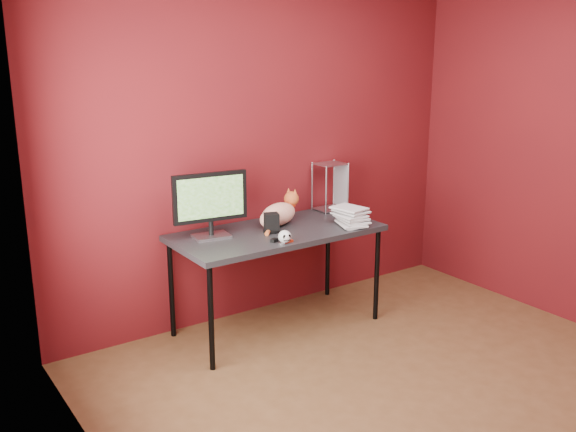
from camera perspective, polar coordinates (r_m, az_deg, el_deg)
room at (r=3.49m, az=13.59°, el=4.90°), size 3.52×3.52×2.61m
desk at (r=4.59m, az=-0.99°, el=-1.86°), size 1.50×0.70×0.75m
monitor at (r=4.37m, az=-6.93°, el=1.28°), size 0.52×0.20×0.45m
cat at (r=4.68m, az=-0.83°, el=0.19°), size 0.45×0.35×0.24m
skull_mug at (r=4.27m, az=-0.29°, el=-1.84°), size 0.09×0.09×0.09m
speaker at (r=4.51m, az=-1.47°, el=-0.66°), size 0.12×0.12×0.14m
book_stack at (r=4.55m, az=4.83°, el=7.92°), size 0.25×0.29×1.45m
wire_rack at (r=5.10m, az=3.76°, el=2.65°), size 0.23×0.19×0.38m
pocket_knife at (r=4.29m, az=0.02°, el=-2.28°), size 0.07×0.02×0.01m
black_gadget at (r=4.30m, az=-1.24°, el=-2.18°), size 0.06×0.05×0.02m
washer at (r=4.26m, az=-0.55°, el=-2.47°), size 0.04×0.04×0.00m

